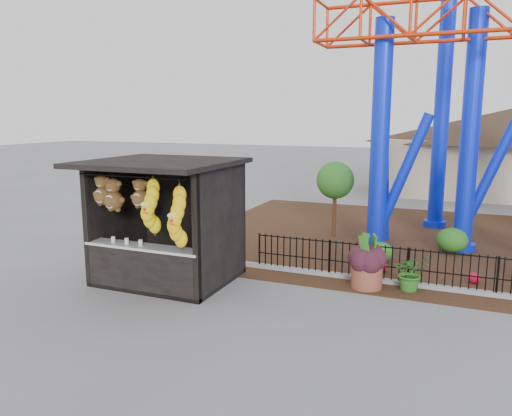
% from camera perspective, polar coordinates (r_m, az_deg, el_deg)
% --- Properties ---
extents(ground, '(120.00, 120.00, 0.00)m').
position_cam_1_polar(ground, '(11.03, 0.23, -11.85)').
color(ground, slate).
rests_on(ground, ground).
extents(mulch_bed, '(18.00, 12.00, 0.02)m').
position_cam_1_polar(mulch_bed, '(17.92, 22.43, -3.85)').
color(mulch_bed, '#331E11').
rests_on(mulch_bed, ground).
extents(curb, '(18.00, 0.18, 0.12)m').
position_cam_1_polar(curb, '(13.10, 22.21, -8.71)').
color(curb, gray).
rests_on(curb, ground).
extents(prize_booth, '(3.50, 3.40, 3.12)m').
position_cam_1_polar(prize_booth, '(12.70, -10.70, -1.80)').
color(prize_booth, black).
rests_on(prize_booth, ground).
extents(picket_fence, '(12.20, 0.06, 1.00)m').
position_cam_1_polar(picket_fence, '(13.00, 26.33, -7.13)').
color(picket_fence, black).
rests_on(picket_fence, ground).
extents(terracotta_planter, '(0.84, 0.84, 0.63)m').
position_cam_1_polar(terracotta_planter, '(12.70, 12.51, -7.54)').
color(terracotta_planter, brown).
rests_on(terracotta_planter, ground).
extents(planter_foliage, '(0.70, 0.70, 0.64)m').
position_cam_1_polar(planter_foliage, '(12.53, 12.62, -4.77)').
color(planter_foliage, '#31131D').
rests_on(planter_foliage, terracotta_planter).
extents(potted_plant, '(0.88, 0.78, 0.91)m').
position_cam_1_polar(potted_plant, '(12.73, 17.30, -7.07)').
color(potted_plant, '#244F17').
rests_on(potted_plant, ground).
extents(landscaping, '(8.53, 3.56, 0.76)m').
position_cam_1_polar(landscaping, '(15.64, 25.07, -4.84)').
color(landscaping, '#265F1C').
rests_on(landscaping, mulch_bed).
extents(pavilion, '(15.00, 15.00, 4.80)m').
position_cam_1_polar(pavilion, '(29.53, 27.00, 7.13)').
color(pavilion, '#BFAD8C').
rests_on(pavilion, ground).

